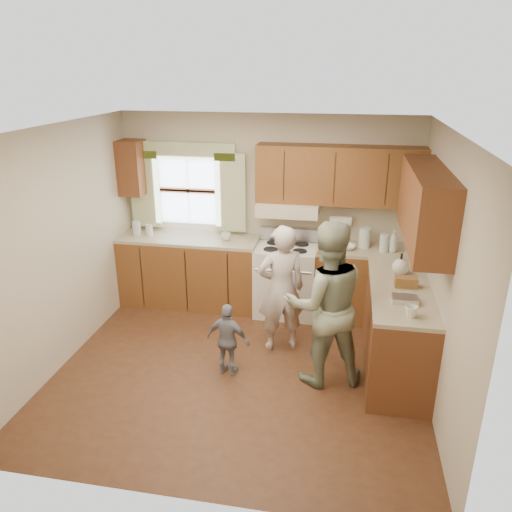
% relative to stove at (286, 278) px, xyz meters
% --- Properties ---
extents(room, '(3.80, 3.80, 3.80)m').
position_rel_stove_xyz_m(room, '(-0.30, -1.44, 0.78)').
color(room, '#422514').
rests_on(room, ground).
extents(kitchen_fixtures, '(3.80, 2.25, 2.15)m').
position_rel_stove_xyz_m(kitchen_fixtures, '(0.31, -0.36, 0.37)').
color(kitchen_fixtures, '#4F2E10').
rests_on(kitchen_fixtures, ground).
extents(stove, '(0.76, 0.67, 1.07)m').
position_rel_stove_xyz_m(stove, '(0.00, 0.00, 0.00)').
color(stove, silver).
rests_on(stove, ground).
extents(woman_left, '(0.63, 0.52, 1.47)m').
position_rel_stove_xyz_m(woman_left, '(0.06, -0.92, 0.27)').
color(woman_left, beige).
rests_on(woman_left, ground).
extents(woman_right, '(0.97, 0.85, 1.70)m').
position_rel_stove_xyz_m(woman_right, '(0.56, -1.44, 0.38)').
color(woman_right, '#243E25').
rests_on(woman_right, ground).
extents(child, '(0.49, 0.28, 0.79)m').
position_rel_stove_xyz_m(child, '(-0.40, -1.52, -0.07)').
color(child, gray).
rests_on(child, ground).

